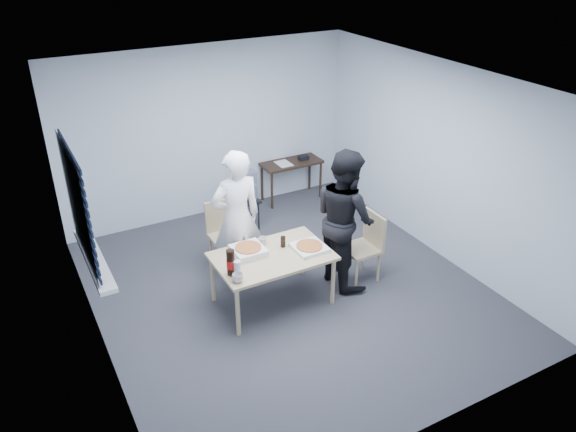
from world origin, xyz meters
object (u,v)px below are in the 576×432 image
person_white (237,219)px  mug_a (238,278)px  person_black (345,218)px  side_table (291,166)px  stool (246,206)px  mug_b (263,241)px  chair_far (224,229)px  dining_table (272,259)px  soda_bottle (231,263)px  chair_right (367,242)px  backpack (246,187)px

person_white → mug_a: person_white is taller
person_black → side_table: 2.47m
stool → mug_b: mug_b is taller
chair_far → stool: size_ratio=1.85×
chair_far → mug_b: (0.17, -0.82, 0.19)m
person_black → chair_far: bearing=47.1°
dining_table → soda_bottle: (-0.58, -0.14, 0.21)m
mug_a → mug_b: bearing=44.6°
chair_far → mug_a: chair_far is taller
chair_far → person_black: bearing=-42.9°
chair_far → chair_right: size_ratio=1.00×
mug_b → chair_right: bearing=-15.1°
person_white → backpack: bearing=-119.3°
chair_right → soda_bottle: size_ratio=2.88×
chair_far → side_table: bearing=37.0°
person_white → mug_b: size_ratio=17.70×
side_table → dining_table: bearing=-123.3°
person_white → backpack: person_white is taller
soda_bottle → backpack: bearing=61.1°
chair_far → backpack: 0.99m
chair_far → soda_bottle: size_ratio=2.88×
chair_far → chair_right: same height
mug_a → soda_bottle: soda_bottle is taller
backpack → mug_a: (-1.07, -2.12, 0.02)m
stool → mug_a: 2.41m
backpack → mug_b: 1.62m
chair_far → stool: chair_far is taller
soda_bottle → person_white: bearing=61.8°
person_white → side_table: person_white is taller
chair_far → side_table: chair_far is taller
side_table → mug_b: (-1.57, -2.13, 0.13)m
stool → mug_a: mug_a is taller
chair_far → chair_right: bearing=-38.8°
mug_a → chair_right: bearing=6.9°
chair_right → backpack: (-0.80, 1.89, 0.18)m
chair_right → person_white: person_white is taller
dining_table → side_table: (1.58, 2.40, -0.02)m
chair_right → side_table: 2.49m
stool → mug_b: bearing=-107.5°
soda_bottle → stool: bearing=61.3°
person_black → stool: person_black is taller
chair_right → side_table: bearing=83.6°
chair_right → backpack: backpack is taller
chair_right → soda_bottle: bearing=-178.0°
person_black → side_table: size_ratio=1.80×
person_white → backpack: size_ratio=4.13×
person_white → backpack: 1.37m
soda_bottle → person_black: bearing=5.8°
dining_table → mug_b: size_ratio=13.53×
chair_right → side_table: size_ratio=0.91×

